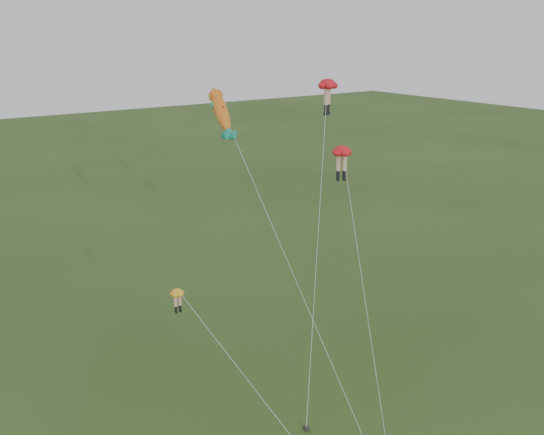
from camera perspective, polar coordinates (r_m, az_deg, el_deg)
ground at (r=38.14m, az=4.11°, el=-19.37°), size 300.00×300.00×0.00m
legs_kite_red_high at (r=41.04m, az=5.21°, el=11.66°), size 8.35×8.65×19.65m
legs_kite_red_mid at (r=40.68m, az=6.65°, el=5.61°), size 5.73×11.00×15.37m
legs_kite_yellow at (r=32.80m, az=-7.82°, el=-8.51°), size 4.89×8.41×9.58m
fish_kite at (r=36.23m, az=-4.78°, el=9.90°), size 3.73×12.34×19.69m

